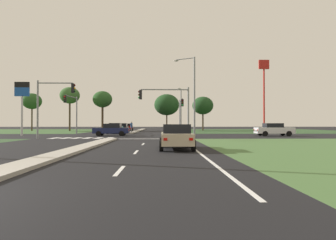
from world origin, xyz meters
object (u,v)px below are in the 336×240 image
Objects in this scene: street_lamp_third at (181,107)px; fastfood_pole_sign at (264,80)px; treeline_second at (70,96)px; car_teal_fifth at (115,128)px; traffic_signal_far_right at (181,109)px; treeline_near at (32,101)px; car_beige_fourth at (176,136)px; street_lamp_second at (193,92)px; treeline_fourth at (167,105)px; traffic_signal_near_right at (169,103)px; car_navy_third at (112,130)px; car_white_sixth at (274,129)px; treeline_third at (102,100)px; car_red_near at (128,127)px; traffic_signal_far_left at (72,107)px; treeline_fifth at (203,106)px; pedestrian_at_median at (131,126)px; traffic_signal_near_left at (51,99)px; car_black_second at (122,127)px; fuel_price_totem at (22,96)px.

street_lamp_third is 0.66× the size of fastfood_pole_sign.
car_teal_fifth is at bearing -52.90° from treeline_second.
treeline_near is at bearing 146.21° from traffic_signal_far_right.
car_beige_fourth is 37.68m from fastfood_pole_sign.
street_lamp_second is 29.00m from treeline_fourth.
traffic_signal_far_right is at bearing 79.98° from traffic_signal_near_right.
street_lamp_second is at bearing -103.93° from car_navy_third.
street_lamp_third is (-10.11, 20.85, 3.92)m from car_white_sixth.
car_teal_fifth is 18.51m from treeline_third.
car_navy_third is (0.94, -24.87, -0.01)m from car_red_near.
traffic_signal_far_right reaches higher than car_white_sixth.
traffic_signal_near_right is 27.41m from fastfood_pole_sign.
traffic_signal_far_left is at bearing 55.15° from car_navy_third.
street_lamp_second is (10.77, -10.61, 4.44)m from car_teal_fifth.
treeline_third is at bearing -172.42° from treeline_fifth.
pedestrian_at_median is at bearing -172.63° from fastfood_pole_sign.
traffic_signal_near_right is at bearing -67.27° from treeline_third.
street_lamp_second is (9.89, -2.45, 4.48)m from car_navy_third.
treeline_third is (-7.63, 14.10, 5.43)m from pedestrian_at_median.
car_beige_fourth is at bearing -94.60° from traffic_signal_far_right.
car_red_near is at bearing 115.68° from traffic_signal_far_right.
treeline_third is 13.80m from treeline_fourth.
fastfood_pole_sign reaches higher than treeline_third.
treeline_third is (-16.17, 27.34, 1.36)m from street_lamp_second.
traffic_signal_far_right is 18.85m from fastfood_pole_sign.
treeline_third is at bearing 126.49° from traffic_signal_far_right.
fastfood_pole_sign is 38.63m from treeline_second.
street_lamp_second reaches higher than car_red_near.
treeline_fifth is at bearing 174.44° from pedestrian_at_median.
car_red_near is at bearing -140.62° from car_white_sixth.
treeline_fifth is (28.45, 3.69, -1.81)m from treeline_second.
car_navy_third is 0.35× the size of fastfood_pole_sign.
traffic_signal_near_left is 32.14m from treeline_second.
car_red_near is 0.72× the size of traffic_signal_near_left.
car_beige_fourth is 28.06m from car_teal_fifth.
treeline_third is (-13.40, 43.62, 5.85)m from car_beige_fourth.
car_black_second is 0.33× the size of fastfood_pole_sign.
fuel_price_totem is 0.74× the size of treeline_second.
pedestrian_at_median is (-8.70, -9.23, -3.55)m from street_lamp_third.
car_navy_third is at bearing -150.46° from fastfood_pole_sign.
traffic_signal_near_right reaches higher than car_black_second.
treeline_fifth reaches higher than traffic_signal_near_right.
fastfood_pole_sign is at bearing 156.17° from car_red_near.
street_lamp_second is 1.19× the size of treeline_near.
fuel_price_totem is (-20.28, -3.85, 1.43)m from traffic_signal_far_right.
car_beige_fourth is 45.44m from treeline_fourth.
car_beige_fourth is at bearing -99.67° from street_lamp_second.
traffic_signal_near_left is 0.75× the size of treeline_near.
traffic_signal_far_left is 11.26m from traffic_signal_near_left.
car_teal_fifth is at bearing 74.94° from traffic_signal_near_left.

